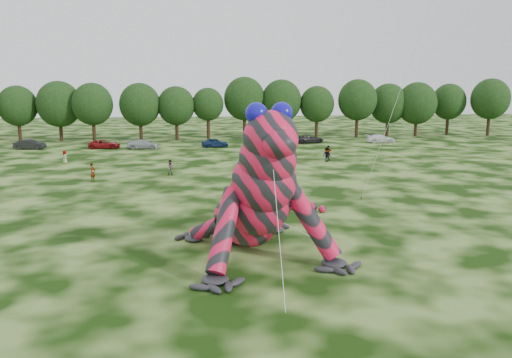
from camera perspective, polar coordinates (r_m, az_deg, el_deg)
The scene contains 29 objects.
ground at distance 29.12m, azimuth -1.89°, elevation -7.60°, with size 240.00×240.00×0.00m, color #16330A.
inflatable_gecko at distance 28.54m, azimuth -1.50°, elevation 0.69°, with size 14.07×16.71×8.35m, color #E11642, non-canonical shape.
tree_4 at distance 90.33m, azimuth -25.53°, elevation 6.76°, with size 6.22×5.60×9.06m, color black, non-canonical shape.
tree_5 at distance 88.34m, azimuth -21.54°, elevation 7.23°, with size 7.16×6.44×9.80m, color black, non-canonical shape.
tree_6 at distance 85.52m, azimuth -18.14°, elevation 7.25°, with size 6.52×5.86×9.49m, color black, non-canonical shape.
tree_7 at distance 84.69m, azimuth -13.10°, elevation 7.46°, with size 6.68×6.01×9.48m, color black, non-canonical shape.
tree_8 at distance 84.60m, azimuth -9.09°, elevation 7.42°, with size 6.14×5.53×8.94m, color black, non-canonical shape.
tree_9 at distance 85.06m, azimuth -5.49°, elevation 7.44°, with size 5.27×4.74×8.68m, color black, non-canonical shape.
tree_10 at distance 86.77m, azimuth -1.32°, elevation 8.15°, with size 7.09×6.38×10.50m, color black, non-canonical shape.
tree_11 at distance 87.40m, azimuth 2.91°, elevation 8.01°, with size 7.01×6.31×10.07m, color black, non-canonical shape.
tree_12 at distance 88.39m, azimuth 6.96°, elevation 7.62°, with size 5.99×5.39×8.97m, color black, non-canonical shape.
tree_13 at distance 89.90m, azimuth 11.50°, elevation 7.91°, with size 6.83×6.15×10.13m, color black, non-canonical shape.
tree_14 at distance 93.70m, azimuth 14.85°, elevation 7.65°, with size 6.82×6.14×9.40m, color black, non-canonical shape.
tree_15 at distance 94.90m, azimuth 17.89°, elevation 7.60°, with size 7.17×6.45×9.63m, color black, non-canonical shape.
tree_16 at distance 99.55m, azimuth 21.12°, elevation 7.45°, with size 6.26×5.63×9.37m, color black, non-canonical shape.
tree_17 at distance 100.57m, azimuth 25.15°, elevation 7.44°, with size 6.98×6.28×10.30m, color black, non-canonical shape.
car_1 at distance 78.82m, azimuth -24.44°, elevation 3.62°, with size 1.50×4.29×1.41m, color black.
car_2 at distance 75.99m, azimuth -16.92°, elevation 3.82°, with size 2.09×4.53×1.26m, color maroon.
car_3 at distance 74.27m, azimuth -12.79°, elevation 3.90°, with size 1.88×4.61×1.34m, color #A0A6A9.
car_4 at distance 74.50m, azimuth -4.72°, elevation 4.16°, with size 1.61×4.00×1.36m, color #13284E.
car_5 at distance 76.65m, azimuth 2.91°, elevation 4.34°, with size 1.35×3.86×1.27m, color #BBB6AB.
car_6 at distance 80.20m, azimuth 6.09°, elevation 4.58°, with size 2.16×4.68×1.30m, color #242426.
car_7 at distance 82.38m, azimuth 14.04°, elevation 4.50°, with size 1.87×4.59×1.33m, color white.
spectator_3 at distance 61.86m, azimuth 8.24°, elevation 2.97°, with size 1.07×0.45×1.83m, color gray.
spectator_5 at distance 47.25m, azimuth 0.79°, elevation 0.60°, with size 1.57×0.50×1.69m, color gray.
spectator_2 at distance 60.61m, azimuth 8.11°, elevation 2.76°, with size 1.12×0.64×1.73m, color gray.
spectator_0 at distance 50.01m, azimuth -18.14°, elevation 0.69°, with size 0.65×0.43×1.79m, color gray.
spectator_4 at distance 62.66m, azimuth -21.01°, elevation 2.34°, with size 0.77×0.50×1.57m, color gray.
spectator_1 at distance 51.70m, azimuth -9.72°, elevation 1.27°, with size 0.78×0.60×1.60m, color gray.
Camera 1 is at (-3.00, -27.48, 9.15)m, focal length 35.00 mm.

